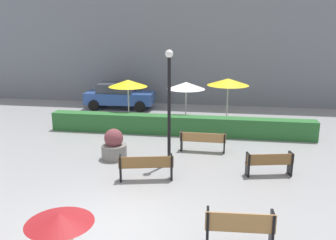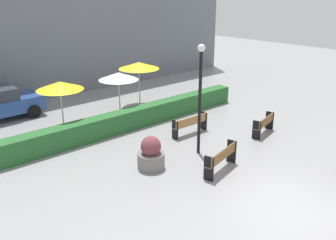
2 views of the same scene
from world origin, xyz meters
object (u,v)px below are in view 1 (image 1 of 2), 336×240
at_px(bench_far_right, 269,162).
at_px(patio_umbrella_yellow, 128,83).
at_px(patio_umbrella_yellow_far, 228,82).
at_px(bench_mid_center, 146,165).
at_px(bench_near_right, 240,227).
at_px(bench_back_row, 203,140).
at_px(lamp_post, 169,97).
at_px(parked_car, 119,95).
at_px(patio_umbrella_white, 186,86).
at_px(planter_pot, 114,146).

distance_m(bench_far_right, patio_umbrella_yellow, 8.91).
height_order(patio_umbrella_yellow, patio_umbrella_yellow_far, patio_umbrella_yellow_far).
xyz_separation_m(bench_mid_center, patio_umbrella_yellow, (-2.44, 6.91, 1.64)).
height_order(bench_near_right, bench_back_row, bench_near_right).
bearing_deg(lamp_post, bench_back_row, 54.17).
xyz_separation_m(bench_near_right, bench_mid_center, (-2.93, 3.43, -0.02)).
bearing_deg(bench_near_right, parked_car, 116.36).
bearing_deg(patio_umbrella_white, parked_car, 140.72).
xyz_separation_m(bench_mid_center, parked_car, (-4.06, 10.67, 0.30)).
height_order(bench_far_right, patio_umbrella_white, patio_umbrella_white).
relative_size(patio_umbrella_yellow, patio_umbrella_yellow_far, 0.99).
bearing_deg(bench_mid_center, planter_pot, 132.26).
xyz_separation_m(bench_far_right, patio_umbrella_white, (-3.52, 5.86, 1.64)).
relative_size(planter_pot, parked_car, 0.28).
bearing_deg(patio_umbrella_yellow_far, planter_pot, -124.58).
bearing_deg(patio_umbrella_white, bench_mid_center, -94.46).
xyz_separation_m(patio_umbrella_yellow, patio_umbrella_white, (2.98, 0.00, -0.05)).
bearing_deg(bench_back_row, patio_umbrella_yellow, 137.65).
bearing_deg(parked_car, patio_umbrella_white, -39.28).
height_order(lamp_post, patio_umbrella_white, lamp_post).
bearing_deg(bench_far_right, parked_car, 130.17).
relative_size(bench_near_right, parked_car, 0.37).
distance_m(lamp_post, patio_umbrella_yellow, 6.09).
relative_size(bench_mid_center, patio_umbrella_yellow_far, 0.77).
height_order(planter_pot, patio_umbrella_yellow_far, patio_umbrella_yellow_far).
distance_m(patio_umbrella_yellow_far, parked_car, 7.30).
bearing_deg(patio_umbrella_yellow, bench_near_right, -62.56).
bearing_deg(planter_pot, lamp_post, -6.00).
bearing_deg(lamp_post, parked_car, 116.77).
bearing_deg(bench_back_row, bench_mid_center, -117.51).
bearing_deg(bench_far_right, lamp_post, 171.15).
bearing_deg(bench_back_row, patio_umbrella_white, 106.65).
distance_m(patio_umbrella_white, parked_car, 6.08).
xyz_separation_m(patio_umbrella_white, parked_car, (-4.60, 3.76, -1.30)).
relative_size(bench_near_right, patio_umbrella_yellow, 0.68).
relative_size(bench_far_right, planter_pot, 1.37).
xyz_separation_m(bench_mid_center, patio_umbrella_yellow_far, (2.60, 8.01, 1.67)).
distance_m(bench_near_right, parked_car, 15.73).
height_order(bench_far_right, bench_mid_center, bench_mid_center).
bearing_deg(bench_back_row, bench_near_right, -79.08).
bearing_deg(bench_near_right, bench_far_right, 75.80).
distance_m(bench_back_row, patio_umbrella_yellow, 5.78).
bearing_deg(patio_umbrella_white, planter_pot, -113.44).
height_order(bench_mid_center, planter_pot, planter_pot).
height_order(bench_near_right, patio_umbrella_yellow, patio_umbrella_yellow).
height_order(bench_back_row, patio_umbrella_yellow_far, patio_umbrella_yellow_far).
height_order(bench_far_right, patio_umbrella_yellow, patio_umbrella_yellow).
xyz_separation_m(bench_far_right, parked_car, (-8.12, 9.62, 0.34)).
distance_m(planter_pot, parked_car, 9.16).
relative_size(lamp_post, parked_car, 0.99).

